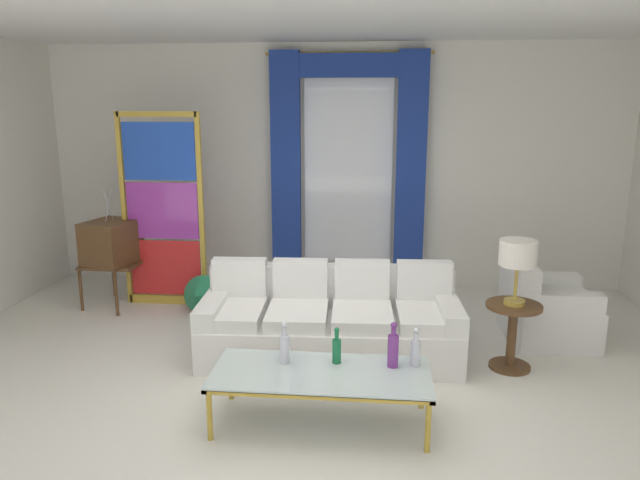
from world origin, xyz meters
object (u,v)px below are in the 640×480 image
at_px(bottle_ruby_flask, 416,351).
at_px(round_side_table, 512,330).
at_px(coffee_table, 321,376).
at_px(armchair_white, 543,311).
at_px(bottle_amber_squat, 393,349).
at_px(peacock_figurine, 200,296).
at_px(vintage_tv, 111,244).
at_px(table_lamp_brass, 518,256).
at_px(stained_glass_divider, 163,214).
at_px(bottle_blue_decanter, 337,349).
at_px(couch_white_long, 330,323).
at_px(bottle_crystal_tall, 285,347).

relative_size(bottle_ruby_flask, round_side_table, 0.50).
height_order(coffee_table, armchair_white, armchair_white).
xyz_separation_m(bottle_amber_squat, peacock_figurine, (-2.06, 1.97, -0.33)).
distance_m(bottle_amber_squat, bottle_ruby_flask, 0.17).
height_order(vintage_tv, table_lamp_brass, vintage_tv).
bearing_deg(stained_glass_divider, armchair_white, -9.09).
height_order(armchair_white, peacock_figurine, armchair_white).
xyz_separation_m(bottle_blue_decanter, peacock_figurine, (-1.64, 1.95, -0.30)).
distance_m(vintage_tv, armchair_white, 4.70).
relative_size(couch_white_long, table_lamp_brass, 4.17).
distance_m(bottle_blue_decanter, vintage_tv, 3.49).
height_order(coffee_table, vintage_tv, vintage_tv).
relative_size(bottle_blue_decanter, armchair_white, 0.33).
xyz_separation_m(coffee_table, bottle_blue_decanter, (0.10, 0.16, 0.14)).
distance_m(coffee_table, vintage_tv, 3.53).
relative_size(bottle_amber_squat, vintage_tv, 0.26).
distance_m(bottle_ruby_flask, peacock_figurine, 2.96).
distance_m(armchair_white, stained_glass_divider, 4.19).
relative_size(coffee_table, round_side_table, 2.65).
xyz_separation_m(bottle_ruby_flask, armchair_white, (1.35, 1.64, -0.24)).
height_order(bottle_crystal_tall, bottle_amber_squat, bottle_amber_squat).
bearing_deg(round_side_table, bottle_ruby_flask, -134.22).
xyz_separation_m(stained_glass_divider, round_side_table, (3.62, -1.38, -0.70)).
bearing_deg(vintage_tv, round_side_table, -16.61).
bearing_deg(peacock_figurine, bottle_ruby_flask, -41.09).
bearing_deg(armchair_white, stained_glass_divider, 170.91).
relative_size(armchair_white, round_side_table, 1.41).
height_order(bottle_crystal_tall, round_side_table, bottle_crystal_tall).
distance_m(couch_white_long, round_side_table, 1.62).
bearing_deg(stained_glass_divider, bottle_ruby_flask, -40.13).
relative_size(couch_white_long, coffee_table, 1.51).
xyz_separation_m(armchair_white, round_side_table, (-0.45, -0.72, 0.07)).
distance_m(vintage_tv, peacock_figurine, 1.22).
distance_m(peacock_figurine, round_side_table, 3.28).
distance_m(couch_white_long, table_lamp_brass, 1.77).
xyz_separation_m(couch_white_long, vintage_tv, (-2.58, 1.10, 0.42)).
xyz_separation_m(coffee_table, bottle_ruby_flask, (0.68, 0.17, 0.15)).
height_order(bottle_ruby_flask, vintage_tv, vintage_tv).
bearing_deg(couch_white_long, armchair_white, 15.53).
height_order(couch_white_long, bottle_crystal_tall, couch_white_long).
xyz_separation_m(coffee_table, peacock_figurine, (-1.54, 2.11, -0.16)).
bearing_deg(vintage_tv, couch_white_long, -23.05).
distance_m(bottle_blue_decanter, bottle_amber_squat, 0.42).
height_order(stained_glass_divider, peacock_figurine, stained_glass_divider).
xyz_separation_m(bottle_ruby_flask, table_lamp_brass, (0.89, 0.92, 0.50)).
distance_m(coffee_table, armchair_white, 2.72).
bearing_deg(bottle_amber_squat, round_side_table, 41.97).
distance_m(bottle_blue_decanter, round_side_table, 1.75).
height_order(couch_white_long, table_lamp_brass, table_lamp_brass).
relative_size(bottle_blue_decanter, bottle_crystal_tall, 0.87).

